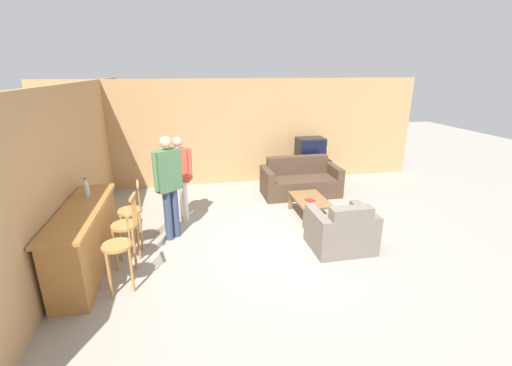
% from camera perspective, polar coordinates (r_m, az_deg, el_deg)
% --- Properties ---
extents(ground_plane, '(24.00, 24.00, 0.00)m').
position_cam_1_polar(ground_plane, '(5.85, 2.99, -10.38)').
color(ground_plane, gray).
extents(wall_back, '(9.40, 0.08, 2.60)m').
position_cam_1_polar(wall_back, '(8.71, -2.68, 8.45)').
color(wall_back, tan).
rests_on(wall_back, ground_plane).
extents(wall_left, '(0.08, 8.53, 2.60)m').
position_cam_1_polar(wall_left, '(6.66, -27.46, 3.20)').
color(wall_left, tan).
rests_on(wall_left, ground_plane).
extents(bar_counter, '(0.55, 2.14, 0.97)m').
position_cam_1_polar(bar_counter, '(5.55, -26.57, -8.41)').
color(bar_counter, '#A87038').
rests_on(bar_counter, ground_plane).
extents(bar_chair_near, '(0.46, 0.46, 1.11)m').
position_cam_1_polar(bar_chair_near, '(4.88, -21.89, -10.38)').
color(bar_chair_near, '#B77F42').
rests_on(bar_chair_near, ground_plane).
extents(bar_chair_mid, '(0.42, 0.42, 1.11)m').
position_cam_1_polar(bar_chair_mid, '(5.42, -20.84, -7.33)').
color(bar_chair_mid, '#B77F42').
rests_on(bar_chair_mid, ground_plane).
extents(bar_chair_far, '(0.43, 0.43, 1.11)m').
position_cam_1_polar(bar_chair_far, '(5.91, -20.07, -5.03)').
color(bar_chair_far, '#B77F42').
rests_on(bar_chair_far, ground_plane).
extents(couch_far, '(1.77, 0.86, 0.86)m').
position_cam_1_polar(couch_far, '(8.07, 7.35, 0.23)').
color(couch_far, '#4C3828').
rests_on(couch_far, ground_plane).
extents(armchair_near, '(0.98, 0.82, 0.84)m').
position_cam_1_polar(armchair_near, '(5.79, 14.09, -7.81)').
color(armchair_near, '#70665B').
rests_on(armchair_near, ground_plane).
extents(coffee_table, '(0.61, 0.99, 0.39)m').
position_cam_1_polar(coffee_table, '(6.85, 9.01, -3.01)').
color(coffee_table, brown).
rests_on(coffee_table, ground_plane).
extents(tv_unit, '(0.99, 0.54, 0.62)m').
position_cam_1_polar(tv_unit, '(8.97, 8.85, 2.03)').
color(tv_unit, black).
rests_on(tv_unit, ground_plane).
extents(tv, '(0.69, 0.48, 0.55)m').
position_cam_1_polar(tv, '(8.82, 9.04, 5.68)').
color(tv, black).
rests_on(tv, tv_unit).
extents(bottle, '(0.08, 0.08, 0.29)m').
position_cam_1_polar(bottle, '(5.79, -26.45, -0.75)').
color(bottle, silver).
rests_on(bottle, bar_counter).
extents(book_on_table, '(0.19, 0.19, 0.02)m').
position_cam_1_polar(book_on_table, '(6.72, 9.00, -2.82)').
color(book_on_table, maroon).
rests_on(book_on_table, coffee_table).
extents(table_lamp, '(0.25, 0.25, 0.48)m').
position_cam_1_polar(table_lamp, '(8.93, 11.19, 6.22)').
color(table_lamp, brown).
rests_on(table_lamp, tv_unit).
extents(person_by_window, '(0.48, 0.27, 1.65)m').
position_cam_1_polar(person_by_window, '(6.56, -12.63, 1.42)').
color(person_by_window, silver).
rests_on(person_by_window, ground_plane).
extents(person_by_counter, '(0.45, 0.41, 1.80)m').
position_cam_1_polar(person_by_counter, '(5.88, -14.31, 0.16)').
color(person_by_counter, '#384260').
rests_on(person_by_counter, ground_plane).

